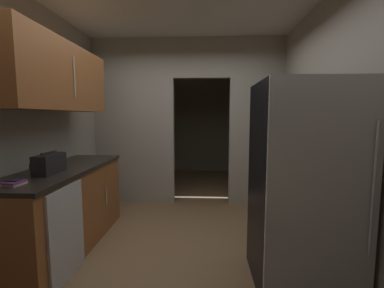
{
  "coord_description": "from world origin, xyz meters",
  "views": [
    {
      "loc": [
        0.29,
        -2.6,
        1.47
      ],
      "look_at": [
        0.12,
        0.9,
        1.1
      ],
      "focal_mm": 24.13,
      "sensor_mm": 36.0,
      "label": 1
    }
  ],
  "objects_px": {
    "book_stack": "(14,182)",
    "boombox": "(49,164)",
    "dishwasher": "(67,233)",
    "refrigerator": "(302,186)"
  },
  "relations": [
    {
      "from": "refrigerator",
      "to": "book_stack",
      "type": "height_order",
      "value": "refrigerator"
    },
    {
      "from": "refrigerator",
      "to": "dishwasher",
      "type": "relative_size",
      "value": 2.05
    },
    {
      "from": "refrigerator",
      "to": "boombox",
      "type": "bearing_deg",
      "value": 175.04
    },
    {
      "from": "dishwasher",
      "to": "boombox",
      "type": "bearing_deg",
      "value": 138.77
    },
    {
      "from": "book_stack",
      "to": "dishwasher",
      "type": "bearing_deg",
      "value": 32.4
    },
    {
      "from": "refrigerator",
      "to": "boombox",
      "type": "height_order",
      "value": "refrigerator"
    },
    {
      "from": "boombox",
      "to": "book_stack",
      "type": "distance_m",
      "value": 0.44
    },
    {
      "from": "refrigerator",
      "to": "book_stack",
      "type": "bearing_deg",
      "value": -174.37
    },
    {
      "from": "book_stack",
      "to": "boombox",
      "type": "bearing_deg",
      "value": 86.89
    },
    {
      "from": "dishwasher",
      "to": "boombox",
      "type": "distance_m",
      "value": 0.69
    }
  ]
}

